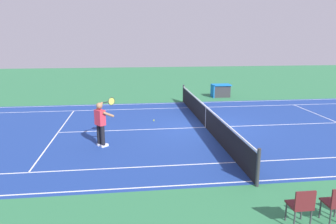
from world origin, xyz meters
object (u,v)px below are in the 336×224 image
object	(u,v)px
tennis_player_near	(101,122)
tennis_ball	(154,120)
equipment_cart_tarped	(221,90)
spectator_chair_5	(301,205)
tennis_net	(206,117)

from	to	relation	value
tennis_player_near	tennis_ball	xyz separation A→B (m)	(-2.20, -3.36, -0.90)
equipment_cart_tarped	spectator_chair_5	bearing A→B (deg)	79.97
tennis_net	equipment_cart_tarped	bearing A→B (deg)	-111.15
tennis_player_near	spectator_chair_5	xyz separation A→B (m)	(-4.56, 5.75, -0.41)
tennis_ball	spectator_chair_5	world-z (taller)	spectator_chair_5
spectator_chair_5	equipment_cart_tarped	xyz separation A→B (m)	(-2.64, -14.93, -0.08)
tennis_player_near	equipment_cart_tarped	distance (m)	11.68
spectator_chair_5	tennis_player_near	bearing A→B (deg)	-51.56
tennis_net	tennis_ball	world-z (taller)	tennis_net
tennis_ball	equipment_cart_tarped	world-z (taller)	equipment_cart_tarped
tennis_net	spectator_chair_5	xyz separation A→B (m)	(-0.15, 7.71, 0.03)
spectator_chair_5	equipment_cart_tarped	world-z (taller)	spectator_chair_5
tennis_net	tennis_player_near	distance (m)	4.85
tennis_net	tennis_player_near	size ratio (longest dim) A/B	6.89
spectator_chair_5	equipment_cart_tarped	size ratio (longest dim) A/B	0.70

